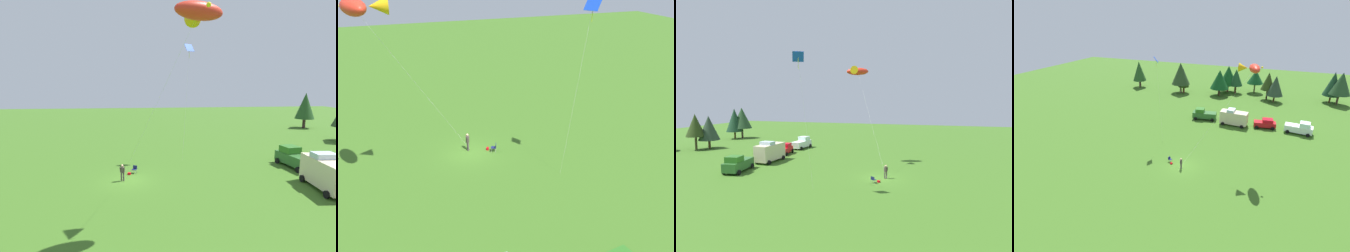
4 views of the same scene
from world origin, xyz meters
TOP-DOWN VIEW (x-y plane):
  - ground_plane at (0.00, 0.00)m, footprint 160.00×160.00m
  - person_kite_flyer at (0.02, -0.57)m, footprint 0.35×0.52m
  - folding_chair at (-2.32, 0.60)m, footprint 0.62×0.62m
  - backpack_on_grass at (-1.80, 0.02)m, footprint 0.32×0.38m
  - truck_green_flatbed at (-2.54, 19.44)m, footprint 5.24×2.99m
  - van_camper_beige at (4.07, 18.56)m, footprint 5.53×2.88m
  - kite_large_fish at (8.10, 5.21)m, footprint 9.85×7.76m
  - kite_diamond_blue at (-7.51, 7.52)m, footprint 1.84×1.63m

SIDE VIEW (x-z plane):
  - ground_plane at x=0.00m, z-range 0.00..0.00m
  - backpack_on_grass at x=-1.80m, z-range 0.00..0.22m
  - folding_chair at x=-2.32m, z-range 0.08..0.90m
  - person_kite_flyer at x=0.02m, z-range 0.15..1.89m
  - truck_green_flatbed at x=-2.54m, z-range -0.07..2.27m
  - van_camper_beige at x=4.07m, z-range -0.03..3.31m
  - kite_diamond_blue at x=-7.51m, z-range 6.50..21.20m
  - kite_large_fish at x=8.10m, z-range 6.88..21.88m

